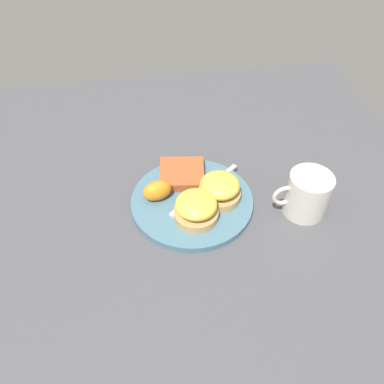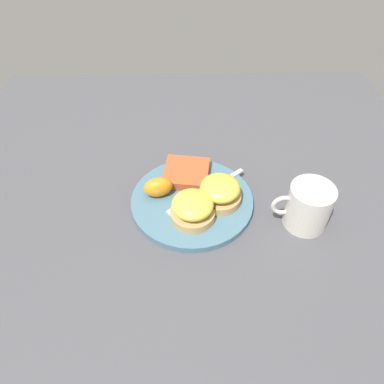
% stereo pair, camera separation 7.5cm
% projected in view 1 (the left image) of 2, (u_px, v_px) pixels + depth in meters
% --- Properties ---
extents(ground_plane, '(1.10, 1.10, 0.00)m').
position_uv_depth(ground_plane, '(192.00, 203.00, 0.78)').
color(ground_plane, '#4C4C51').
extents(plate, '(0.25, 0.25, 0.01)m').
position_uv_depth(plate, '(192.00, 201.00, 0.77)').
color(plate, slate).
rests_on(plate, ground_plane).
extents(sandwich_benedict_left, '(0.09, 0.09, 0.05)m').
position_uv_depth(sandwich_benedict_left, '(197.00, 208.00, 0.72)').
color(sandwich_benedict_left, tan).
rests_on(sandwich_benedict_left, plate).
extents(sandwich_benedict_right, '(0.09, 0.09, 0.05)m').
position_uv_depth(sandwich_benedict_right, '(220.00, 189.00, 0.75)').
color(sandwich_benedict_right, tan).
rests_on(sandwich_benedict_right, plate).
extents(hashbrown_patty, '(0.11, 0.11, 0.02)m').
position_uv_depth(hashbrown_patty, '(182.00, 174.00, 0.81)').
color(hashbrown_patty, '#BA542B').
rests_on(hashbrown_patty, plate).
extents(orange_wedge, '(0.07, 0.05, 0.04)m').
position_uv_depth(orange_wedge, '(157.00, 191.00, 0.76)').
color(orange_wedge, orange).
rests_on(orange_wedge, plate).
extents(fork, '(0.17, 0.14, 0.00)m').
position_uv_depth(fork, '(202.00, 194.00, 0.78)').
color(fork, silver).
rests_on(fork, plate).
extents(cup, '(0.11, 0.08, 0.09)m').
position_uv_depth(cup, '(307.00, 194.00, 0.73)').
color(cup, silver).
rests_on(cup, ground_plane).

